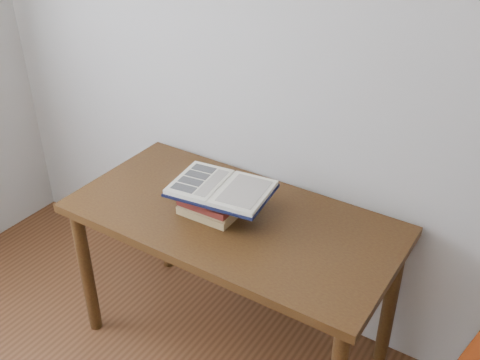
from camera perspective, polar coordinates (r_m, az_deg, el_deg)
The scene contains 3 objects.
desk at distance 2.37m, azimuth -0.76°, elevation -5.58°, with size 1.37×0.69×0.74m.
book_stack at distance 2.29m, azimuth -2.77°, elevation -2.28°, with size 0.26×0.20×0.12m.
open_book at distance 2.24m, azimuth -1.89°, elevation -0.85°, with size 0.43×0.32×0.03m.
Camera 1 is at (0.98, -0.20, 2.06)m, focal length 42.00 mm.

